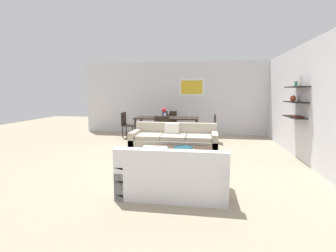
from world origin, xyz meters
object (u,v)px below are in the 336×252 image
object	(u,v)px
dining_chair_right_near	(211,126)
wine_glass_head	(168,113)
dining_chair_head	(170,122)
dining_chair_foot	(163,128)
decorative_bowl	(183,149)
wine_glass_left_far	(146,114)
sofa_beige	(174,143)
dining_chair_left_far	(127,123)
centerpiece_vase	(164,112)
wine_glass_foot	(165,115)
wine_glass_right_near	(189,114)
loveseat_white	(173,175)
coffee_table	(183,160)
dining_table	(167,119)
candle_jar	(192,150)

from	to	relation	value
dining_chair_right_near	wine_glass_head	xyz separation A→B (m)	(-1.45, 0.55, 0.37)
dining_chair_head	dining_chair_foot	size ratio (longest dim) A/B	1.00
decorative_bowl	wine_glass_left_far	world-z (taller)	wine_glass_left_far
sofa_beige	dining_chair_right_near	xyz separation A→B (m)	(0.96, 1.72, 0.21)
dining_chair_left_far	wine_glass_head	bearing A→B (deg)	6.82
dining_chair_left_far	centerpiece_vase	size ratio (longest dim) A/B	2.74
dining_chair_head	wine_glass_foot	xyz separation A→B (m)	(-0.00, -1.20, 0.36)
dining_chair_left_far	wine_glass_right_near	bearing A→B (deg)	-7.67
loveseat_white	dining_chair_head	size ratio (longest dim) A/B	1.85
centerpiece_vase	wine_glass_foot	bearing A→B (deg)	-73.95
dining_chair_right_near	centerpiece_vase	xyz separation A→B (m)	(-1.54, 0.14, 0.41)
dining_chair_head	dining_chair_foot	xyz separation A→B (m)	(0.00, -1.66, 0.00)
dining_chair_right_near	loveseat_white	bearing A→B (deg)	-99.25
wine_glass_left_far	centerpiece_vase	size ratio (longest dim) A/B	0.49
sofa_beige	dining_chair_left_far	world-z (taller)	dining_chair_left_far
coffee_table	wine_glass_right_near	bearing A→B (deg)	91.40
dining_table	dining_chair_head	xyz separation A→B (m)	(0.00, 0.83, -0.18)
dining_chair_foot	wine_glass_right_near	xyz separation A→B (m)	(0.75, 0.73, 0.36)
candle_jar	dining_chair_foot	world-z (taller)	dining_chair_foot
wine_glass_foot	dining_chair_foot	bearing A→B (deg)	-90.00
sofa_beige	dining_table	bearing A→B (deg)	104.43
coffee_table	wine_glass_left_far	world-z (taller)	wine_glass_left_far
sofa_beige	wine_glass_foot	world-z (taller)	wine_glass_foot
decorative_bowl	dining_chair_foot	distance (m)	2.38
decorative_bowl	dining_chair_head	bearing A→B (deg)	101.99
loveseat_white	wine_glass_left_far	world-z (taller)	wine_glass_left_far
dining_chair_left_far	wine_glass_foot	size ratio (longest dim) A/B	5.38
sofa_beige	wine_glass_left_far	bearing A→B (deg)	121.59
dining_chair_foot	wine_glass_right_near	world-z (taller)	wine_glass_right_near
decorative_bowl	dining_table	world-z (taller)	dining_table
dining_table	dining_chair_left_far	size ratio (longest dim) A/B	2.37
candle_jar	dining_chair_head	bearing A→B (deg)	104.52
dining_chair_head	wine_glass_foot	world-z (taller)	wine_glass_foot
wine_glass_left_far	centerpiece_vase	distance (m)	0.68
decorative_bowl	wine_glass_foot	size ratio (longest dim) A/B	2.43
candle_jar	dining_chair_right_near	xyz separation A→B (m)	(0.44, 2.88, 0.09)
coffee_table	wine_glass_head	xyz separation A→B (m)	(-0.82, 3.44, 0.68)
dining_chair_left_far	sofa_beige	bearing A→B (deg)	-47.31
dining_chair_left_far	wine_glass_foot	distance (m)	1.59
candle_jar	decorative_bowl	bearing A→B (deg)	175.47
decorative_bowl	dining_chair_left_far	distance (m)	3.97
candle_jar	wine_glass_left_far	xyz separation A→B (m)	(-1.76, 3.18, 0.45)
decorative_bowl	dining_chair_foot	size ratio (longest dim) A/B	0.45
coffee_table	dining_table	distance (m)	3.22
decorative_bowl	wine_glass_foot	distance (m)	2.85
sofa_beige	centerpiece_vase	world-z (taller)	centerpiece_vase
wine_glass_head	wine_glass_right_near	distance (m)	0.88
loveseat_white	dining_table	distance (m)	4.40
candle_jar	dining_chair_foot	size ratio (longest dim) A/B	0.09
loveseat_white	wine_glass_head	xyz separation A→B (m)	(-0.78, 4.67, 0.58)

